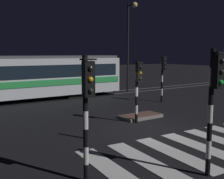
% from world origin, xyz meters
% --- Properties ---
extents(ground_plane, '(120.00, 120.00, 0.00)m').
position_xyz_m(ground_plane, '(0.00, 0.00, 0.00)').
color(ground_plane, black).
extents(rail_near, '(80.00, 0.12, 0.03)m').
position_xyz_m(rail_near, '(0.00, 9.86, 0.01)').
color(rail_near, '#59595E').
rests_on(rail_near, ground).
extents(rail_far, '(80.00, 0.12, 0.03)m').
position_xyz_m(rail_far, '(0.00, 11.30, 0.01)').
color(rail_far, '#59595E').
rests_on(rail_far, ground).
extents(crosswalk_zebra, '(8.64, 4.35, 0.02)m').
position_xyz_m(crosswalk_zebra, '(0.00, -3.04, 0.01)').
color(crosswalk_zebra, silver).
rests_on(crosswalk_zebra, ground).
extents(traffic_island, '(2.23, 1.16, 0.18)m').
position_xyz_m(traffic_island, '(1.24, 1.87, 0.09)').
color(traffic_island, slate).
rests_on(traffic_island, ground).
extents(traffic_light_corner_far_right, '(0.36, 0.42, 3.29)m').
position_xyz_m(traffic_light_corner_far_right, '(5.68, 4.75, 2.17)').
color(traffic_light_corner_far_right, black).
rests_on(traffic_light_corner_far_right, ground).
extents(traffic_light_median_centre, '(0.36, 0.42, 3.09)m').
position_xyz_m(traffic_light_median_centre, '(0.36, 1.06, 2.04)').
color(traffic_light_median_centre, black).
rests_on(traffic_light_median_centre, ground).
extents(traffic_light_kerb_mid_left, '(0.36, 0.42, 3.53)m').
position_xyz_m(traffic_light_kerb_mid_left, '(-1.82, -4.73, 2.33)').
color(traffic_light_kerb_mid_left, black).
rests_on(traffic_light_kerb_mid_left, ground).
extents(traffic_light_corner_near_left, '(0.36, 0.42, 3.36)m').
position_xyz_m(traffic_light_corner_near_left, '(-4.80, -3.14, 2.22)').
color(traffic_light_corner_near_left, black).
rests_on(traffic_light_corner_near_left, ground).
extents(street_lamp_trackside_right, '(0.44, 1.21, 7.61)m').
position_xyz_m(street_lamp_trackside_right, '(6.65, 9.81, 4.79)').
color(street_lamp_trackside_right, black).
rests_on(street_lamp_trackside_right, ground).
extents(tram, '(15.20, 2.58, 4.15)m').
position_xyz_m(tram, '(-2.29, 10.58, 1.75)').
color(tram, silver).
rests_on(tram, ground).
extents(bollard_island_edge, '(0.12, 0.12, 1.11)m').
position_xyz_m(bollard_island_edge, '(-2.97, 0.30, 0.56)').
color(bollard_island_edge, black).
rests_on(bollard_island_edge, ground).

